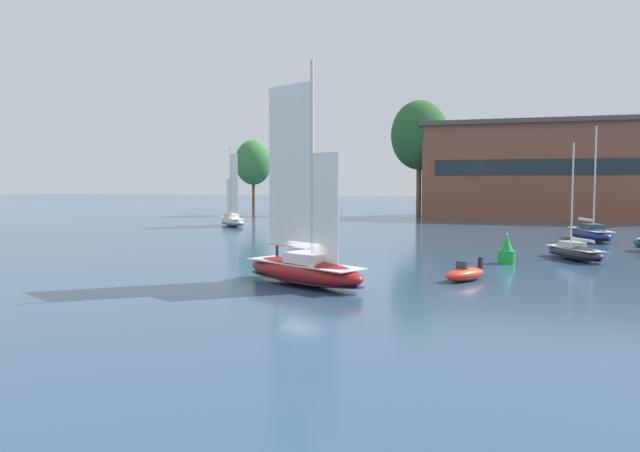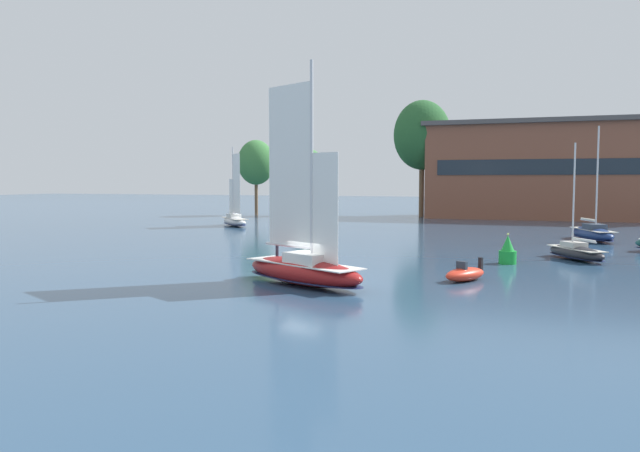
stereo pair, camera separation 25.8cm
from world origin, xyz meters
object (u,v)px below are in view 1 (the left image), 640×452
object	(u,v)px
tree_shore_left	(306,169)
tree_shore_right	(419,135)
tree_shore_center	(253,163)
sailboat_moored_far_slip	(232,220)
sailboat_moored_outer_mooring	(590,233)
sailboat_moored_near_marina	(575,252)
motor_tender	(465,274)
channel_buoy	(507,251)
sailboat_main	(304,267)

from	to	relation	value
tree_shore_left	tree_shore_right	distance (m)	20.07
tree_shore_left	tree_shore_center	bearing A→B (deg)	-168.45
sailboat_moored_far_slip	sailboat_moored_outer_mooring	world-z (taller)	sailboat_moored_outer_mooring
tree_shore_left	sailboat_moored_near_marina	world-z (taller)	tree_shore_left
motor_tender	tree_shore_right	bearing A→B (deg)	102.12
sailboat_moored_near_marina	channel_buoy	world-z (taller)	sailboat_moored_near_marina
tree_shore_center	tree_shore_right	distance (m)	28.83
tree_shore_center	sailboat_moored_far_slip	world-z (taller)	tree_shore_center
sailboat_main	sailboat_moored_outer_mooring	xyz separation A→B (m)	(18.26, 34.55, -0.25)
tree_shore_left	sailboat_moored_far_slip	size ratio (longest dim) A/B	1.10
sailboat_moored_near_marina	tree_shore_center	bearing A→B (deg)	135.71
tree_shore_left	motor_tender	distance (m)	71.50
sailboat_moored_far_slip	motor_tender	distance (m)	49.87
motor_tender	channel_buoy	size ratio (longest dim) A/B	1.60
sailboat_moored_far_slip	sailboat_main	bearing A→B (deg)	-58.39
tree_shore_center	sailboat_moored_near_marina	world-z (taller)	tree_shore_center
tree_shore_right	sailboat_moored_outer_mooring	bearing A→B (deg)	-56.45
sailboat_moored_far_slip	motor_tender	size ratio (longest dim) A/B	2.91
tree_shore_left	motor_tender	size ratio (longest dim) A/B	3.19
tree_shore_center	sailboat_moored_outer_mooring	xyz separation A→B (m)	(51.70, -30.98, -8.39)
motor_tender	channel_buoy	distance (m)	9.23
sailboat_main	sailboat_moored_far_slip	size ratio (longest dim) A/B	1.22
motor_tender	sailboat_moored_near_marina	bearing A→B (deg)	61.91
sailboat_main	channel_buoy	distance (m)	17.33
tree_shore_right	sailboat_moored_outer_mooring	xyz separation A→B (m)	(23.57, -35.54, -12.75)
channel_buoy	sailboat_main	bearing A→B (deg)	-128.84
tree_shore_right	motor_tender	bearing A→B (deg)	-77.88
tree_shore_left	channel_buoy	bearing A→B (deg)	-56.77
sailboat_moored_near_marina	motor_tender	size ratio (longest dim) A/B	2.48
sailboat_moored_outer_mooring	tree_shore_left	bearing A→B (deg)	142.45
tree_shore_left	sailboat_moored_far_slip	distance (m)	27.36
sailboat_moored_near_marina	motor_tender	bearing A→B (deg)	-118.09
tree_shore_center	sailboat_moored_outer_mooring	distance (m)	60.85
tree_shore_left	channel_buoy	size ratio (longest dim) A/B	5.11
sailboat_main	sailboat_moored_near_marina	bearing A→B (deg)	48.12
sailboat_moored_far_slip	motor_tender	bearing A→B (deg)	-47.00
sailboat_main	sailboat_moored_far_slip	xyz separation A→B (m)	(-25.23, 40.98, -0.16)
tree_shore_left	motor_tender	bearing A→B (deg)	-62.15
sailboat_moored_outer_mooring	tree_shore_right	bearing A→B (deg)	123.55
tree_shore_center	tree_shore_right	size ratio (longest dim) A/B	0.68
tree_shore_right	sailboat_moored_near_marina	distance (m)	58.04
sailboat_moored_far_slip	sailboat_moored_outer_mooring	xyz separation A→B (m)	(43.49, -6.44, -0.09)
tree_shore_center	sailboat_moored_outer_mooring	bearing A→B (deg)	-30.93
sailboat_main	channel_buoy	size ratio (longest dim) A/B	5.68
sailboat_moored_near_marina	sailboat_moored_far_slip	world-z (taller)	sailboat_moored_far_slip
sailboat_main	channel_buoy	bearing A→B (deg)	51.16
motor_tender	sailboat_moored_far_slip	bearing A→B (deg)	133.00
sailboat_moored_near_marina	motor_tender	world-z (taller)	sailboat_moored_near_marina
sailboat_moored_outer_mooring	motor_tender	xyz separation A→B (m)	(-9.48, -30.03, -0.35)
channel_buoy	motor_tender	bearing A→B (deg)	-103.09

